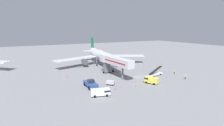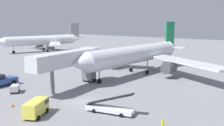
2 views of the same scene
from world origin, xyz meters
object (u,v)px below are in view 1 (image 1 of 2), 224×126
service_van_outer_left (151,80)px  ground_crew_worker_midground (185,76)px  belt_loader_truck (155,74)px  safety_cone_charlie (136,85)px  safety_cone_bravo (67,76)px  airplane_at_gate (102,56)px  baggage_cart_mid_left (110,83)px  ground_crew_worker_foreground (174,71)px  jet_bridge (114,62)px  service_van_far_right (101,92)px  safety_cone_alpha (116,88)px  pushback_tug (91,84)px

service_van_outer_left → ground_crew_worker_midground: bearing=-7.5°
belt_loader_truck → ground_crew_worker_midground: belt_loader_truck is taller
safety_cone_charlie → ground_crew_worker_midground: bearing=-5.7°
safety_cone_bravo → safety_cone_charlie: (16.49, -20.46, 0.03)m
service_van_outer_left → safety_cone_charlie: size_ratio=7.55×
airplane_at_gate → baggage_cart_mid_left: airplane_at_gate is taller
ground_crew_worker_foreground → safety_cone_charlie: bearing=-166.9°
ground_crew_worker_midground → belt_loader_truck: bearing=126.3°
airplane_at_gate → belt_loader_truck: airplane_at_gate is taller
jet_bridge → safety_cone_charlie: jet_bridge is taller
airplane_at_gate → service_van_far_right: bearing=-115.3°
service_van_far_right → safety_cone_charlie: service_van_far_right is taller
ground_crew_worker_foreground → safety_cone_alpha: 30.11m
ground_crew_worker_foreground → safety_cone_charlie: (-22.69, -5.27, -0.58)m
service_van_outer_left → baggage_cart_mid_left: bearing=158.5°
airplane_at_gate → ground_crew_worker_midground: bearing=-64.5°
jet_bridge → safety_cone_charlie: size_ratio=28.03×
baggage_cart_mid_left → belt_loader_truck: bearing=5.0°
safety_cone_charlie → jet_bridge: bearing=91.7°
ground_crew_worker_foreground → safety_cone_bravo: size_ratio=2.87×
service_van_outer_left → ground_crew_worker_midground: (14.21, -1.88, -0.28)m
belt_loader_truck → service_van_far_right: (-26.88, -8.70, 0.34)m
belt_loader_truck → service_van_outer_left: 10.38m
jet_bridge → belt_loader_truck: jet_bridge is taller
ground_crew_worker_midground → ground_crew_worker_foreground: bearing=71.2°
jet_bridge → service_van_outer_left: (6.40, -13.59, -4.35)m
jet_bridge → ground_crew_worker_midground: size_ratio=9.87×
airplane_at_gate → jet_bridge: airplane_at_gate is taller
pushback_tug → safety_cone_alpha: 7.96m
safety_cone_alpha → ground_crew_worker_midground: bearing=-5.2°
airplane_at_gate → safety_cone_charlie: 33.44m
airplane_at_gate → service_van_outer_left: bearing=-85.7°
belt_loader_truck → safety_cone_bravo: bearing=155.5°
safety_cone_alpha → belt_loader_truck: bearing=16.3°
pushback_tug → safety_cone_bravo: (-3.58, 14.70, -0.86)m
safety_cone_bravo → safety_cone_charlie: safety_cone_charlie is taller
service_van_far_right → baggage_cart_mid_left: 9.45m
belt_loader_truck → service_van_outer_left: belt_loader_truck is taller
service_van_outer_left → ground_crew_worker_foreground: bearing=18.0°
airplane_at_gate → service_van_outer_left: size_ratio=9.41×
service_van_outer_left → service_van_far_right: bearing=-174.1°
belt_loader_truck → service_van_outer_left: bearing=-139.4°
service_van_far_right → safety_cone_alpha: size_ratio=8.41×
safety_cone_charlie → airplane_at_gate: bearing=83.9°
jet_bridge → ground_crew_worker_midground: jet_bridge is taller
service_van_outer_left → baggage_cart_mid_left: 13.53m
baggage_cart_mid_left → ground_crew_worker_midground: (26.78, -6.84, 0.19)m
baggage_cart_mid_left → ground_crew_worker_foreground: ground_crew_worker_foreground is taller
jet_bridge → pushback_tug: size_ratio=2.80×
ground_crew_worker_midground → safety_cone_bravo: ground_crew_worker_midground is taller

